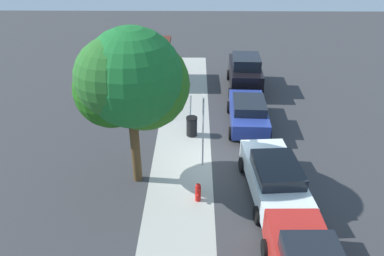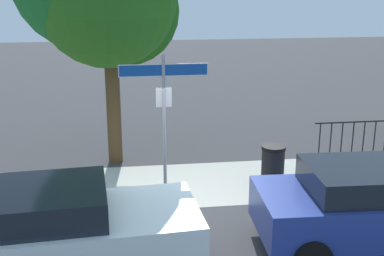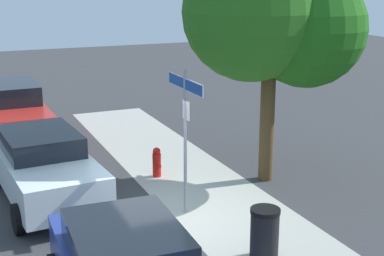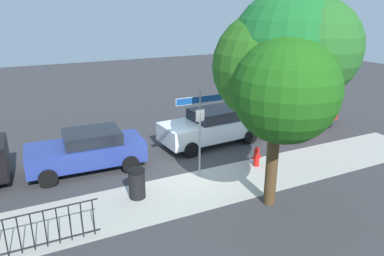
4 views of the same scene
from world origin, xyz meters
TOP-DOWN VIEW (x-y plane):
  - ground_plane at (0.00, 0.00)m, footprint 60.00×60.00m
  - sidewalk_strip at (2.00, 1.30)m, footprint 24.00×2.60m
  - street_sign at (-0.09, 0.40)m, footprint 1.79×0.07m
  - shade_tree at (-1.41, 3.04)m, footprint 4.02×4.34m
  - car_red at (-6.79, -2.41)m, footprint 4.71×2.00m
  - car_white at (-2.07, -2.28)m, footprint 4.62×2.29m
  - fire_hydrant at (-2.46, 0.60)m, footprint 0.42×0.22m
  - trash_bin at (2.42, 0.90)m, footprint 0.55×0.55m

SIDE VIEW (x-z plane):
  - ground_plane at x=0.00m, z-range 0.00..0.00m
  - sidewalk_strip at x=2.00m, z-range 0.00..0.00m
  - fire_hydrant at x=-2.46m, z-range -0.01..0.77m
  - trash_bin at x=2.42m, z-range 0.00..0.98m
  - car_white at x=-2.07m, z-range 0.03..1.60m
  - car_red at x=-6.79m, z-range 0.01..1.90m
  - street_sign at x=-0.09m, z-range 0.69..3.85m
  - shade_tree at x=-1.41m, z-range 1.18..7.57m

